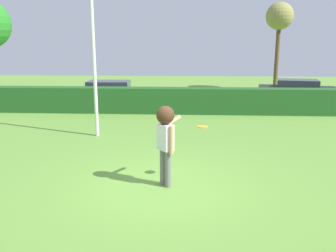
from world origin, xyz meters
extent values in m
plane|color=#639539|center=(0.00, 0.00, 0.00)|extent=(60.00, 60.00, 0.00)
cylinder|color=slate|center=(0.06, 0.12, 0.42)|extent=(0.14, 0.14, 0.84)
cylinder|color=slate|center=(0.18, -0.04, 0.42)|extent=(0.14, 0.14, 0.84)
cube|color=silver|center=(0.12, 0.04, 1.13)|extent=(0.41, 0.44, 0.58)
cylinder|color=tan|center=(0.20, 0.40, 1.37)|extent=(0.54, 0.45, 0.30)
cylinder|color=tan|center=(0.27, -0.14, 1.11)|extent=(0.09, 0.09, 0.62)
sphere|color=tan|center=(0.12, 0.04, 1.59)|extent=(0.22, 0.22, 0.22)
sphere|color=#422919|center=(0.12, 0.04, 1.62)|extent=(0.40, 0.40, 0.40)
cylinder|color=orange|center=(0.94, 0.38, 1.30)|extent=(0.25, 0.25, 0.03)
cylinder|color=silver|center=(-2.56, 4.41, 2.93)|extent=(0.12, 0.12, 5.87)
cube|color=#215420|center=(0.00, 8.86, 0.59)|extent=(22.89, 0.90, 1.19)
cube|color=#263FA5|center=(-3.68, 11.35, 0.57)|extent=(4.27, 1.87, 0.55)
cube|color=#2D333D|center=(-3.68, 11.35, 1.05)|extent=(2.26, 1.65, 0.40)
cylinder|color=black|center=(-2.25, 12.26, 0.30)|extent=(0.60, 0.12, 0.60)
cylinder|color=black|center=(-2.18, 10.56, 0.30)|extent=(0.60, 0.12, 0.60)
cylinder|color=black|center=(-5.19, 12.14, 0.30)|extent=(0.60, 0.12, 0.60)
cylinder|color=black|center=(-5.12, 10.44, 0.30)|extent=(0.60, 0.12, 0.60)
cube|color=black|center=(6.76, 12.75, 0.57)|extent=(4.46, 2.53, 0.55)
cube|color=#2D333D|center=(6.76, 12.75, 1.05)|extent=(2.48, 1.99, 0.40)
cylinder|color=black|center=(8.37, 13.27, 0.30)|extent=(0.61, 0.22, 0.60)
cylinder|color=black|center=(8.02, 11.61, 0.30)|extent=(0.61, 0.22, 0.60)
cylinder|color=black|center=(5.50, 13.88, 0.30)|extent=(0.61, 0.22, 0.60)
cylinder|color=black|center=(5.15, 12.22, 0.30)|extent=(0.61, 0.22, 0.60)
cylinder|color=brown|center=(6.83, 18.10, 2.09)|extent=(0.29, 0.29, 4.18)
sphere|color=olive|center=(6.83, 18.10, 5.11)|extent=(1.87, 1.87, 1.87)
camera|label=1|loc=(0.61, -7.33, 3.07)|focal=37.28mm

